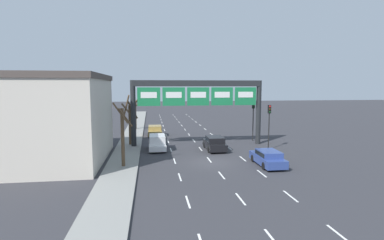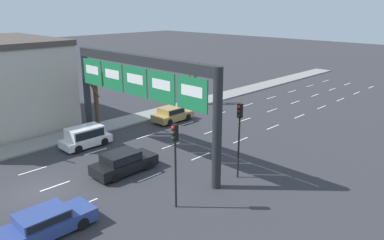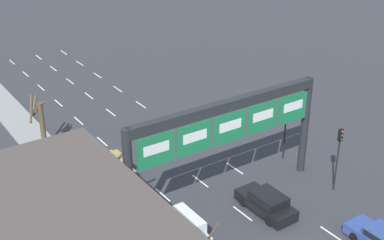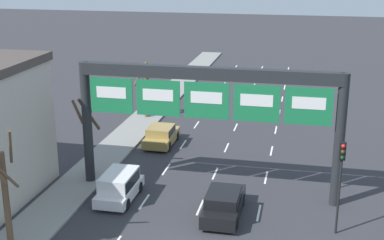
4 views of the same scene
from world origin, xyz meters
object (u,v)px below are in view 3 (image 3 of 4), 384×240
Objects in this scene: tree_bare_closest at (41,123)px; tree_bare_second at (116,193)px; sign_gantry at (227,127)px; car_blue at (383,239)px; car_black at (267,202)px; traffic_light_near_gantry at (286,118)px; car_gold at (113,165)px; suv_white at (183,226)px; traffic_light_mid_block at (339,147)px.

tree_bare_closest is 0.88× the size of tree_bare_second.
car_blue is at bearing -64.02° from sign_gantry.
tree_bare_second reaches higher than car_black.
traffic_light_near_gantry reaches higher than car_black.
traffic_light_near_gantry is at bearing 3.82° from tree_bare_second.
car_gold is 0.90× the size of car_black.
suv_white is 0.79× the size of traffic_light_mid_block.
traffic_light_mid_block reaches higher than tree_bare_closest.
suv_white is 0.86× the size of car_blue.
car_blue is at bearing -61.95° from tree_bare_closest.
suv_white is at bearing -78.74° from tree_bare_closest.
car_gold is 1.05× the size of suv_white.
traffic_light_near_gantry reaches higher than tree_bare_closest.
car_gold is 0.83× the size of traffic_light_mid_block.
sign_gantry is 3.40× the size of car_black.
tree_bare_second is (-7.79, 1.11, -2.85)m from sign_gantry.
car_gold is at bearing 122.47° from sign_gantry.
sign_gantry is 3.37× the size of car_blue.
traffic_light_mid_block is 23.31m from tree_bare_closest.
sign_gantry is 5.80m from car_black.
tree_bare_closest is (-9.42, 16.86, 1.76)m from car_black.
sign_gantry is at bearing -57.53° from car_gold.
traffic_light_mid_block is at bearing -16.53° from tree_bare_second.
suv_white is 0.83× the size of tree_bare_closest.
car_black is (6.33, -10.40, 0.02)m from car_gold.
sign_gantry is at bearing 21.95° from suv_white.
traffic_light_mid_block is 15.80m from tree_bare_second.
suv_white is at bearing 173.15° from traffic_light_mid_block.
tree_bare_closest is (-15.47, 12.02, -1.02)m from traffic_light_near_gantry.
traffic_light_near_gantry is 19.62m from tree_bare_closest.
suv_white is at bearing -89.34° from car_gold.
tree_bare_second is (-2.90, -6.58, 2.09)m from car_gold.
car_black is 0.90× the size of traffic_light_near_gantry.
tree_bare_closest reaches higher than suv_white.
tree_bare_second is at bearing -113.78° from car_gold.
car_gold is 13.86m from traffic_light_near_gantry.
suv_white is 0.77× the size of traffic_light_near_gantry.
car_blue is 16.65m from tree_bare_second.
sign_gantry is 2.87× the size of tree_bare_second.
sign_gantry is 3.04× the size of traffic_light_near_gantry.
sign_gantry is at bearing -8.10° from tree_bare_second.
suv_white reaches higher than car_gold.
tree_bare_second is (0.19, -13.04, 0.30)m from tree_bare_closest.
traffic_light_mid_block is (12.13, -1.46, 2.58)m from suv_white.
tree_bare_second is (-15.28, -1.02, -0.72)m from traffic_light_near_gantry.
traffic_light_near_gantry is 1.07× the size of tree_bare_closest.
car_gold is 16.72m from traffic_light_mid_block.
car_blue is at bearing -40.78° from tree_bare_second.
traffic_light_mid_block is at bearing -91.49° from traffic_light_near_gantry.
car_black is at bearing -22.48° from tree_bare_second.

